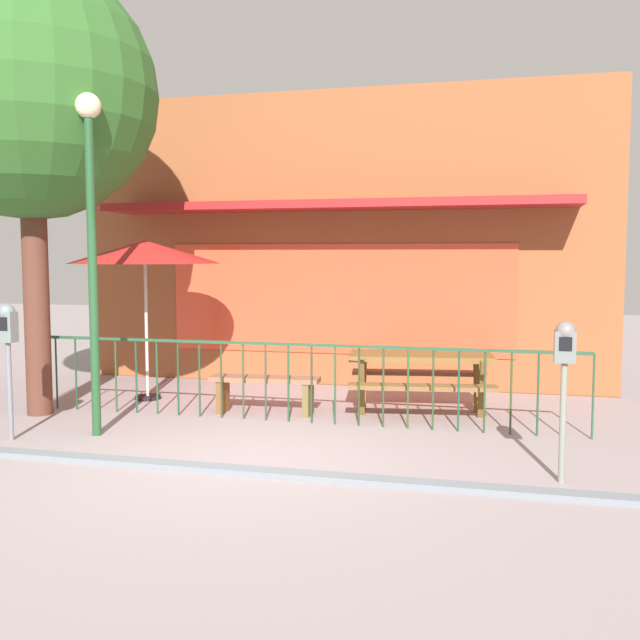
{
  "coord_description": "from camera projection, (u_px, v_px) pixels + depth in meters",
  "views": [
    {
      "loc": [
        2.54,
        -6.69,
        2.02
      ],
      "look_at": [
        0.29,
        2.15,
        1.22
      ],
      "focal_mm": 41.21,
      "sensor_mm": 36.0,
      "label": 1
    }
  ],
  "objects": [
    {
      "name": "patio_umbrella",
      "position": [
        145.0,
        253.0,
        10.17
      ],
      "size": [
        2.09,
        2.09,
        2.23
      ],
      "color": "black",
      "rests_on": "ground"
    },
    {
      "name": "pub_storefront",
      "position": [
        340.0,
        239.0,
        11.49
      ],
      "size": [
        8.31,
        1.4,
        4.55
      ],
      "color": "brown",
      "rests_on": "ground"
    },
    {
      "name": "ground",
      "position": [
        238.0,
        460.0,
        7.26
      ],
      "size": [
        40.0,
        40.0,
        0.0
      ],
      "primitive_type": "plane",
      "color": "gray"
    },
    {
      "name": "parking_meter_far",
      "position": [
        8.0,
        336.0,
        7.96
      ],
      "size": [
        0.18,
        0.17,
        1.5
      ],
      "color": "slate",
      "rests_on": "ground"
    },
    {
      "name": "street_tree",
      "position": [
        29.0,
        94.0,
        9.03
      ],
      "size": [
        3.13,
        3.13,
        5.59
      ],
      "color": "#542F22",
      "rests_on": "ground"
    },
    {
      "name": "patio_bench",
      "position": [
        265.0,
        387.0,
        9.36
      ],
      "size": [
        1.42,
        0.43,
        0.48
      ],
      "color": "#8B5A41",
      "rests_on": "ground"
    },
    {
      "name": "street_lamp",
      "position": [
        91.0,
        213.0,
        8.05
      ],
      "size": [
        0.28,
        0.28,
        3.78
      ],
      "color": "#214B28",
      "rests_on": "ground"
    },
    {
      "name": "patio_fence_front",
      "position": [
        288.0,
        368.0,
        8.89
      ],
      "size": [
        7.01,
        0.04,
        0.97
      ],
      "color": "#254B31",
      "rests_on": "ground"
    },
    {
      "name": "parking_meter_near",
      "position": [
        565.0,
        358.0,
        6.45
      ],
      "size": [
        0.18,
        0.17,
        1.44
      ],
      "color": "gray",
      "rests_on": "ground"
    },
    {
      "name": "picnic_table_left",
      "position": [
        421.0,
        366.0,
        9.36
      ],
      "size": [
        1.98,
        1.61,
        0.79
      ],
      "color": "brown",
      "rests_on": "ground"
    },
    {
      "name": "curb_edge",
      "position": [
        222.0,
        472.0,
        6.86
      ],
      "size": [
        11.64,
        0.2,
        0.11
      ],
      "primitive_type": "cube",
      "color": "slate",
      "rests_on": "ground"
    }
  ]
}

